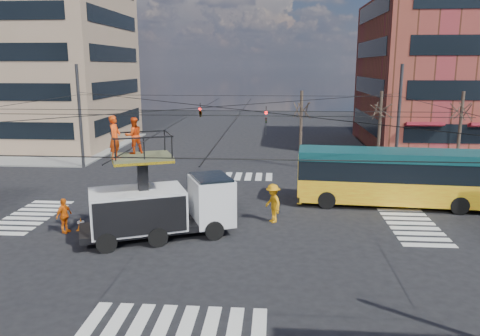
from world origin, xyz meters
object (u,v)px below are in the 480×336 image
(utility_truck, at_px, (161,197))
(city_bus, at_px, (395,176))
(traffic_cone, at_px, (81,224))
(worker_ground, at_px, (64,216))
(flagger, at_px, (273,203))

(utility_truck, xyz_separation_m, city_bus, (12.04, 5.93, -0.22))
(city_bus, distance_m, traffic_cone, 17.15)
(utility_truck, distance_m, worker_ground, 4.94)
(city_bus, height_order, traffic_cone, city_bus)
(city_bus, relative_size, traffic_cone, 17.86)
(traffic_cone, height_order, worker_ground, worker_ground)
(traffic_cone, bearing_deg, city_bus, 18.27)
(flagger, bearing_deg, traffic_cone, -106.26)
(city_bus, bearing_deg, flagger, -149.04)
(utility_truck, xyz_separation_m, flagger, (5.16, 2.48, -0.94))
(utility_truck, height_order, flagger, utility_truck)
(utility_truck, relative_size, traffic_cone, 11.84)
(utility_truck, height_order, traffic_cone, utility_truck)
(worker_ground, bearing_deg, utility_truck, -75.17)
(utility_truck, distance_m, flagger, 5.80)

